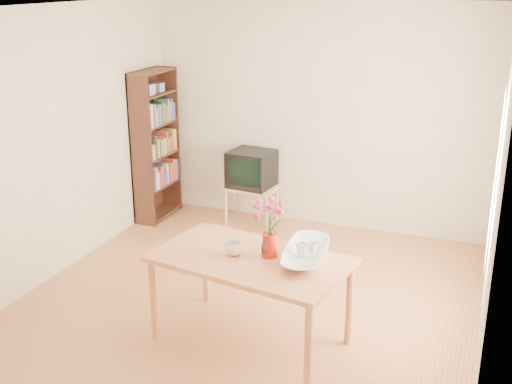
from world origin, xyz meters
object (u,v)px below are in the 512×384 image
at_px(pitcher, 269,245).
at_px(table, 251,266).
at_px(bowl, 306,230).
at_px(mug, 234,249).
at_px(television, 252,168).

bearing_deg(pitcher, table, -137.33).
bearing_deg(bowl, pitcher, -166.34).
relative_size(pitcher, bowl, 0.42).
bearing_deg(mug, table, 157.72).
height_order(table, pitcher, pitcher).
bearing_deg(pitcher, bowl, 23.01).
bearing_deg(television, bowl, -53.31).
height_order(table, mug, mug).
relative_size(pitcher, mug, 1.54).
xyz_separation_m(pitcher, television, (-1.09, 2.41, -0.16)).
bearing_deg(mug, bowl, 172.85).
bearing_deg(table, pitcher, 42.88).
bearing_deg(mug, television, -94.39).
relative_size(bowl, television, 0.91).
relative_size(table, mug, 12.08).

